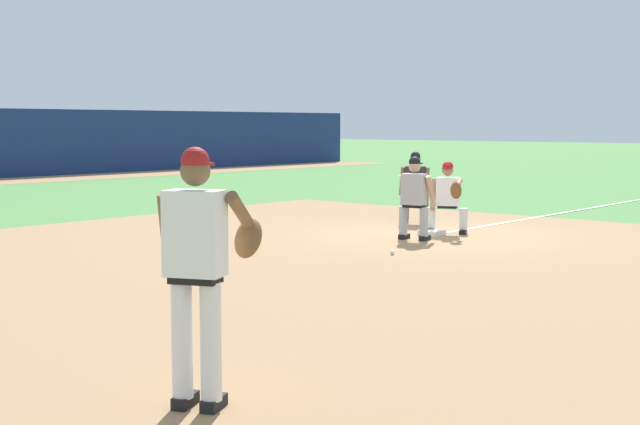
{
  "coord_description": "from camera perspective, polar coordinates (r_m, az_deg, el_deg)",
  "views": [
    {
      "loc": [
        -13.49,
        -8.87,
        2.01
      ],
      "look_at": [
        -6.58,
        -2.96,
        1.11
      ],
      "focal_mm": 50.0,
      "sensor_mm": 36.0,
      "label": 1
    }
  ],
  "objects": [
    {
      "name": "ground_plane",
      "position": [
        16.27,
        7.16,
        -1.48
      ],
      "size": [
        160.0,
        160.0,
        0.0
      ],
      "primitive_type": "plane",
      "color": "#518942"
    },
    {
      "name": "foul_line_stripe",
      "position": [
        21.11,
        15.5,
        0.02
      ],
      "size": [
        11.11,
        0.1,
        0.0
      ],
      "primitive_type": "cube",
      "color": "white",
      "rests_on": "ground"
    },
    {
      "name": "pitcher",
      "position": [
        6.29,
        -7.7,
        -3.12
      ],
      "size": [
        0.82,
        0.59,
        1.86
      ],
      "color": "black",
      "rests_on": "ground"
    },
    {
      "name": "first_baseman",
      "position": [
        16.46,
        8.19,
        1.15
      ],
      "size": [
        0.84,
        0.97,
        1.34
      ],
      "color": "black",
      "rests_on": "ground"
    },
    {
      "name": "umpire",
      "position": [
        18.27,
        6.11,
        1.81
      ],
      "size": [
        0.61,
        0.67,
        1.46
      ],
      "color": "black",
      "rests_on": "ground"
    },
    {
      "name": "first_base_bag",
      "position": [
        16.27,
        7.16,
        -1.32
      ],
      "size": [
        0.38,
        0.38,
        0.09
      ],
      "primitive_type": "cube",
      "color": "white",
      "rests_on": "ground"
    },
    {
      "name": "baserunner",
      "position": [
        15.54,
        6.05,
        1.14
      ],
      "size": [
        0.49,
        0.63,
        1.46
      ],
      "color": "black",
      "rests_on": "ground"
    },
    {
      "name": "infield_dirt_patch",
      "position": [
        11.27,
        2.96,
        -4.6
      ],
      "size": [
        18.0,
        18.0,
        0.01
      ],
      "primitive_type": "cube",
      "color": "#A87F56",
      "rests_on": "ground"
    },
    {
      "name": "baseball",
      "position": [
        13.79,
        4.65,
        -2.58
      ],
      "size": [
        0.07,
        0.07,
        0.07
      ],
      "primitive_type": "sphere",
      "color": "white",
      "rests_on": "ground"
    }
  ]
}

